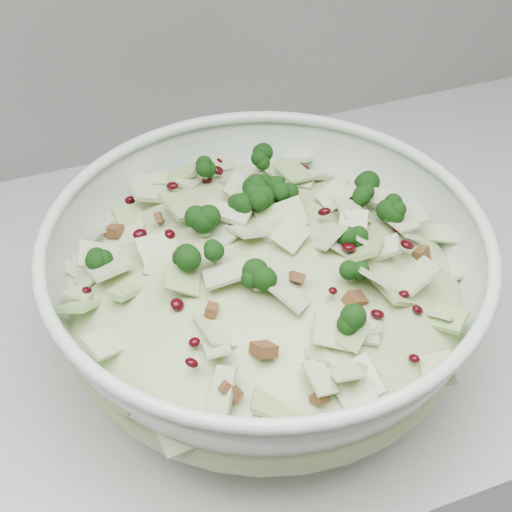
# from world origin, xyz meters

# --- Properties ---
(mixing_bowl) EXTENTS (0.42, 0.42, 0.15)m
(mixing_bowl) POSITION_xyz_m (0.33, 1.60, 0.98)
(mixing_bowl) COLOR silver
(mixing_bowl) RESTS_ON counter
(salad) EXTENTS (0.40, 0.40, 0.15)m
(salad) POSITION_xyz_m (0.33, 1.60, 1.00)
(salad) COLOR #A2B279
(salad) RESTS_ON mixing_bowl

